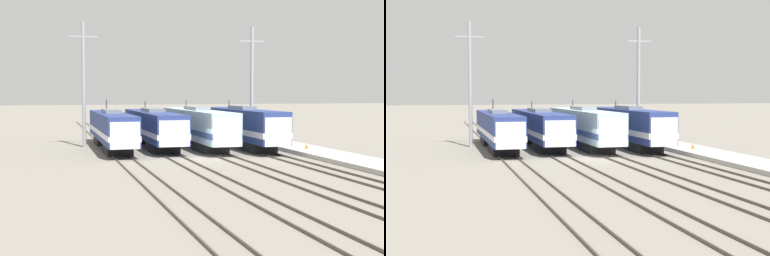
# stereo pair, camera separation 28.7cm
# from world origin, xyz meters

# --- Properties ---
(ground_plane) EXTENTS (400.00, 400.00, 0.00)m
(ground_plane) POSITION_xyz_m (0.00, 0.00, 0.00)
(ground_plane) COLOR slate
(rail_pair_far_left) EXTENTS (1.51, 120.00, 0.15)m
(rail_pair_far_left) POSITION_xyz_m (-6.61, 0.00, 0.07)
(rail_pair_far_left) COLOR #4C4238
(rail_pair_far_left) RESTS_ON ground_plane
(rail_pair_center_left) EXTENTS (1.51, 120.00, 0.15)m
(rail_pair_center_left) POSITION_xyz_m (-2.20, 0.00, 0.07)
(rail_pair_center_left) COLOR #4C4238
(rail_pair_center_left) RESTS_ON ground_plane
(rail_pair_center_right) EXTENTS (1.51, 120.00, 0.15)m
(rail_pair_center_right) POSITION_xyz_m (2.20, 0.00, 0.07)
(rail_pair_center_right) COLOR #4C4238
(rail_pair_center_right) RESTS_ON ground_plane
(rail_pair_far_right) EXTENTS (1.51, 120.00, 0.15)m
(rail_pair_far_right) POSITION_xyz_m (6.61, 0.00, 0.07)
(rail_pair_far_right) COLOR #4C4238
(rail_pair_far_right) RESTS_ON ground_plane
(locomotive_far_left) EXTENTS (2.77, 19.49, 4.92)m
(locomotive_far_left) POSITION_xyz_m (-6.61, 9.55, 2.06)
(locomotive_far_left) COLOR black
(locomotive_far_left) RESTS_ON ground_plane
(locomotive_center_left) EXTENTS (3.01, 19.63, 4.66)m
(locomotive_center_left) POSITION_xyz_m (-2.20, 10.47, 2.08)
(locomotive_center_left) COLOR black
(locomotive_center_left) RESTS_ON ground_plane
(locomotive_center_right) EXTENTS (2.87, 19.62, 4.79)m
(locomotive_center_right) POSITION_xyz_m (2.20, 9.11, 2.17)
(locomotive_center_right) COLOR #232326
(locomotive_center_right) RESTS_ON ground_plane
(locomotive_far_right) EXTENTS (2.77, 18.08, 4.76)m
(locomotive_far_right) POSITION_xyz_m (6.61, 7.61, 2.21)
(locomotive_far_right) COLOR black
(locomotive_far_right) RESTS_ON ground_plane
(catenary_tower_left) EXTENTS (2.92, 0.39, 12.93)m
(catenary_tower_left) POSITION_xyz_m (-9.11, 12.49, 6.65)
(catenary_tower_left) COLOR gray
(catenary_tower_left) RESTS_ON ground_plane
(catenary_tower_right) EXTENTS (2.92, 0.39, 12.93)m
(catenary_tower_right) POSITION_xyz_m (9.43, 12.49, 6.65)
(catenary_tower_right) COLOR gray
(catenary_tower_right) RESTS_ON ground_plane
(platform) EXTENTS (4.00, 120.00, 0.38)m
(platform) POSITION_xyz_m (10.99, 0.00, 0.19)
(platform) COLOR #A8A59E
(platform) RESTS_ON ground_plane
(traffic_cone) EXTENTS (0.37, 0.37, 0.46)m
(traffic_cone) POSITION_xyz_m (10.77, 1.81, 0.61)
(traffic_cone) COLOR orange
(traffic_cone) RESTS_ON platform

